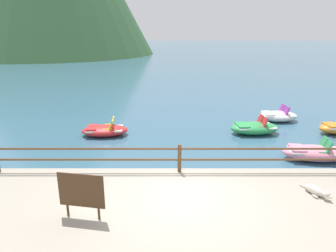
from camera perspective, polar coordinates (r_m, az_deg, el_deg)
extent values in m
plane|color=#38607A|center=(48.01, 0.66, 11.47)|extent=(200.00, 200.00, 0.00)
cylinder|color=brown|center=(10.14, 2.31, -5.95)|extent=(0.12, 0.12, 0.95)
cylinder|color=brown|center=(10.01, 2.33, -4.20)|extent=(23.80, 0.07, 0.07)
cylinder|color=brown|center=(10.16, 2.31, -6.19)|extent=(23.80, 0.07, 0.07)
cube|color=beige|center=(7.96, -15.46, -11.28)|extent=(1.09, 0.24, 0.80)
cube|color=#4C331E|center=(7.95, -15.51, -11.33)|extent=(1.17, 0.24, 0.88)
cylinder|color=#4C331E|center=(8.42, -17.75, -14.33)|extent=(0.06, 0.06, 0.35)
cylinder|color=#4C331E|center=(8.09, -12.40, -15.26)|extent=(0.06, 0.06, 0.35)
ellipsoid|color=beige|center=(9.91, 25.48, -10.60)|extent=(0.53, 0.69, 0.24)
sphere|color=beige|center=(9.70, 27.29, -11.20)|extent=(0.20, 0.20, 0.20)
ellipsoid|color=beige|center=(9.66, 27.80, -11.55)|extent=(0.13, 0.14, 0.08)
cylinder|color=beige|center=(10.19, 23.69, -10.07)|extent=(0.14, 0.21, 0.04)
ellipsoid|color=beige|center=(9.74, 25.57, -11.62)|extent=(0.15, 0.21, 0.07)
ellipsoid|color=beige|center=(9.98, 26.72, -11.09)|extent=(0.15, 0.21, 0.07)
ellipsoid|color=green|center=(15.72, 15.82, -0.38)|extent=(2.49, 1.55, 0.55)
cube|color=silver|center=(15.69, 15.85, -0.05)|extent=(1.95, 1.26, 0.06)
cube|color=red|center=(15.97, 16.13, 0.49)|extent=(0.44, 0.44, 0.08)
cube|color=red|center=(15.98, 16.79, 1.27)|extent=(0.25, 0.42, 0.43)
cube|color=red|center=(15.50, 16.83, -0.07)|extent=(0.44, 0.44, 0.08)
cube|color=red|center=(15.51, 17.51, 0.73)|extent=(0.25, 0.42, 0.43)
cube|color=green|center=(15.45, 13.61, 0.10)|extent=(0.61, 0.97, 0.12)
ellipsoid|color=red|center=(15.20, -11.33, -0.79)|extent=(2.28, 1.48, 0.48)
cube|color=silver|center=(15.17, -11.34, -0.49)|extent=(1.79, 1.21, 0.06)
cube|color=yellow|center=(15.38, -10.66, 0.07)|extent=(0.44, 0.44, 0.08)
cube|color=yellow|center=(15.30, -10.04, 0.87)|extent=(0.24, 0.42, 0.43)
cube|color=yellow|center=(14.89, -10.84, -0.52)|extent=(0.44, 0.44, 0.08)
cube|color=yellow|center=(14.81, -10.19, 0.31)|extent=(0.24, 0.42, 0.43)
cube|color=red|center=(15.23, -13.59, -0.33)|extent=(0.56, 0.94, 0.12)
ellipsoid|color=pink|center=(13.38, 25.53, -4.55)|extent=(2.55, 1.42, 0.57)
cube|color=silver|center=(13.34, 25.58, -4.16)|extent=(2.00, 1.15, 0.06)
cube|color=#339956|center=(13.58, 26.06, -3.54)|extent=(0.44, 0.44, 0.08)
cube|color=#339956|center=(13.57, 26.89, -2.68)|extent=(0.25, 0.42, 0.43)
cube|color=#339956|center=(13.18, 26.68, -4.24)|extent=(0.44, 0.44, 0.08)
cube|color=#339956|center=(13.17, 27.54, -3.35)|extent=(0.25, 0.42, 0.43)
cube|color=pink|center=(13.12, 22.84, -3.87)|extent=(0.63, 0.86, 0.12)
cube|color=orange|center=(16.97, 28.01, 0.08)|extent=(0.64, 0.88, 0.12)
ellipsoid|color=white|center=(18.32, 19.71, 1.69)|extent=(2.26, 1.56, 0.53)
cube|color=silver|center=(18.30, 19.74, 1.97)|extent=(1.76, 1.27, 0.06)
cube|color=purple|center=(18.59, 19.88, 2.41)|extent=(0.43, 0.43, 0.08)
cube|color=purple|center=(18.61, 20.45, 3.07)|extent=(0.24, 0.42, 0.43)
cube|color=purple|center=(18.11, 20.58, 1.96)|extent=(0.43, 0.43, 0.08)
cube|color=purple|center=(18.13, 21.17, 2.64)|extent=(0.24, 0.42, 0.43)
cube|color=white|center=(18.05, 18.06, 2.14)|extent=(0.55, 1.00, 0.12)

